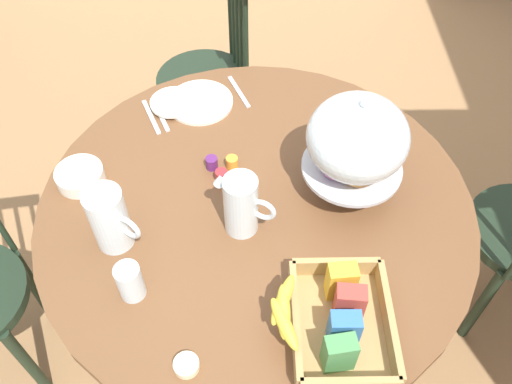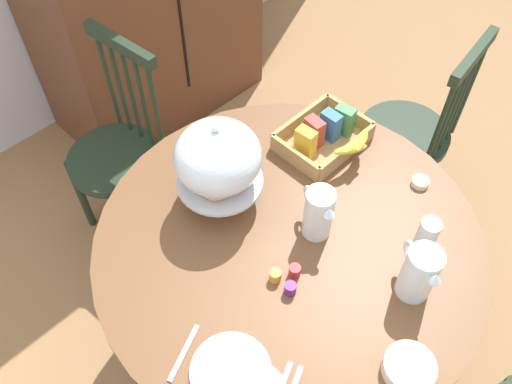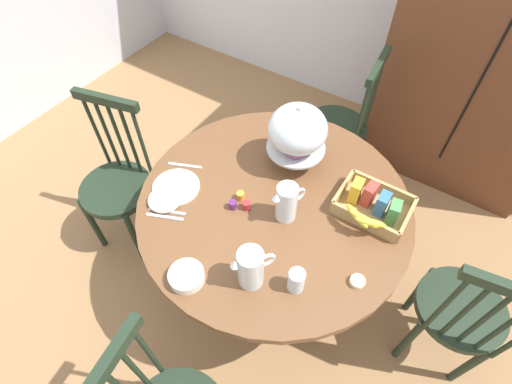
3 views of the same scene
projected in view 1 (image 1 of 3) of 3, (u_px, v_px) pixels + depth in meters
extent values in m
plane|color=#997047|center=(254.00, 323.00, 2.11)|extent=(10.00, 10.00, 0.00)
cylinder|color=brown|center=(256.00, 207.00, 1.56)|extent=(1.25, 1.25, 0.04)
cylinder|color=brown|center=(256.00, 268.00, 1.82)|extent=(0.14, 0.14, 0.63)
cylinder|color=brown|center=(256.00, 316.00, 2.10)|extent=(0.56, 0.56, 0.06)
cylinder|color=#1E2D1E|center=(454.00, 240.00, 2.09)|extent=(0.04, 0.04, 0.45)
cylinder|color=#1E2D1E|center=(481.00, 305.00, 1.91)|extent=(0.04, 0.04, 0.45)
cylinder|color=#1E2D1E|center=(203.00, 81.00, 2.34)|extent=(0.40, 0.40, 0.04)
cylinder|color=#1E2D1E|center=(172.00, 105.00, 2.58)|extent=(0.04, 0.04, 0.45)
cylinder|color=#1E2D1E|center=(182.00, 146.00, 2.41)|extent=(0.04, 0.04, 0.45)
cylinder|color=#1E2D1E|center=(230.00, 95.00, 2.62)|extent=(0.04, 0.04, 0.45)
cylinder|color=#1E2D1E|center=(243.00, 135.00, 2.45)|extent=(0.04, 0.04, 0.45)
cylinder|color=#1E2D1E|center=(230.00, 9.00, 2.26)|extent=(0.02, 0.02, 0.48)
cylinder|color=#1E2D1E|center=(234.00, 18.00, 2.22)|extent=(0.02, 0.02, 0.48)
cylinder|color=#1E2D1E|center=(238.00, 28.00, 2.18)|extent=(0.02, 0.02, 0.48)
cylinder|color=#1E2D1E|center=(242.00, 38.00, 2.13)|extent=(0.02, 0.02, 0.48)
cylinder|color=#1E2D1E|center=(246.00, 48.00, 2.09)|extent=(0.02, 0.02, 0.48)
cylinder|color=#1E2D1E|center=(28.00, 363.00, 1.78)|extent=(0.04, 0.04, 0.45)
cylinder|color=#1E2D1E|center=(36.00, 288.00, 1.96)|extent=(0.04, 0.04, 0.45)
cylinder|color=silver|center=(347.00, 187.00, 1.58)|extent=(0.12, 0.12, 0.02)
cylinder|color=silver|center=(349.00, 179.00, 1.55)|extent=(0.03, 0.03, 0.09)
cylinder|color=silver|center=(352.00, 167.00, 1.51)|extent=(0.28, 0.28, 0.01)
torus|color=#B27033|center=(358.00, 173.00, 1.46)|extent=(0.10, 0.10, 0.03)
torus|color=#D19347|center=(375.00, 164.00, 1.48)|extent=(0.10, 0.10, 0.03)
torus|color=#935628|center=(361.00, 154.00, 1.51)|extent=(0.10, 0.10, 0.03)
torus|color=tan|center=(341.00, 151.00, 1.51)|extent=(0.10, 0.10, 0.03)
torus|color=#994C84|center=(338.00, 166.00, 1.48)|extent=(0.10, 0.10, 0.03)
ellipsoid|color=silver|center=(358.00, 138.00, 1.42)|extent=(0.27, 0.27, 0.22)
sphere|color=silver|center=(365.00, 103.00, 1.32)|extent=(0.02, 0.02, 0.02)
cylinder|color=silver|center=(241.00, 205.00, 1.42)|extent=(0.09, 0.09, 0.19)
cylinder|color=orange|center=(241.00, 212.00, 1.45)|extent=(0.08, 0.08, 0.13)
cone|color=silver|center=(220.00, 179.00, 1.38)|extent=(0.05, 0.05, 0.03)
torus|color=silver|center=(263.00, 210.00, 1.40)|extent=(0.04, 0.07, 0.07)
cylinder|color=silver|center=(109.00, 219.00, 1.39)|extent=(0.10, 0.10, 0.19)
cylinder|color=white|center=(112.00, 225.00, 1.42)|extent=(0.09, 0.09, 0.13)
cone|color=silver|center=(84.00, 189.00, 1.35)|extent=(0.05, 0.05, 0.03)
torus|color=silver|center=(129.00, 228.00, 1.36)|extent=(0.05, 0.07, 0.07)
cube|color=tan|center=(340.00, 328.00, 1.30)|extent=(0.30, 0.22, 0.01)
cube|color=tan|center=(295.00, 323.00, 1.28)|extent=(0.30, 0.02, 0.07)
cube|color=tan|center=(388.00, 322.00, 1.28)|extent=(0.30, 0.02, 0.07)
cube|color=tan|center=(335.00, 268.00, 1.37)|extent=(0.02, 0.22, 0.07)
cube|color=gold|center=(341.00, 281.00, 1.31)|extent=(0.05, 0.07, 0.11)
cube|color=#B23D33|center=(349.00, 303.00, 1.28)|extent=(0.05, 0.07, 0.11)
cube|color=#336BAD|center=(344.00, 329.00, 1.23)|extent=(0.04, 0.07, 0.11)
cube|color=#47894C|center=(339.00, 353.00, 1.20)|extent=(0.05, 0.08, 0.11)
ellipsoid|color=yellow|center=(283.00, 300.00, 1.25)|extent=(0.14, 0.08, 0.05)
ellipsoid|color=yellow|center=(284.00, 312.00, 1.23)|extent=(0.13, 0.03, 0.05)
ellipsoid|color=yellow|center=(284.00, 324.00, 1.21)|extent=(0.14, 0.08, 0.05)
cylinder|color=white|center=(200.00, 102.00, 1.81)|extent=(0.22, 0.22, 0.01)
cylinder|color=white|center=(173.00, 102.00, 1.79)|extent=(0.15, 0.15, 0.01)
cylinder|color=white|center=(80.00, 176.00, 1.58)|extent=(0.14, 0.14, 0.04)
cylinder|color=silver|center=(130.00, 282.00, 1.33)|extent=(0.06, 0.06, 0.11)
cylinder|color=beige|center=(186.00, 365.00, 1.24)|extent=(0.06, 0.06, 0.02)
cylinder|color=#B7282D|center=(221.00, 176.00, 1.59)|extent=(0.04, 0.04, 0.04)
cylinder|color=orange|center=(232.00, 163.00, 1.62)|extent=(0.04, 0.04, 0.04)
cylinder|color=#5B2366|center=(212.00, 163.00, 1.62)|extent=(0.04, 0.04, 0.04)
cube|color=silver|center=(160.00, 114.00, 1.78)|extent=(0.16, 0.08, 0.01)
cube|color=silver|center=(151.00, 117.00, 1.77)|extent=(0.16, 0.08, 0.01)
cube|color=silver|center=(239.00, 92.00, 1.85)|extent=(0.16, 0.08, 0.01)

